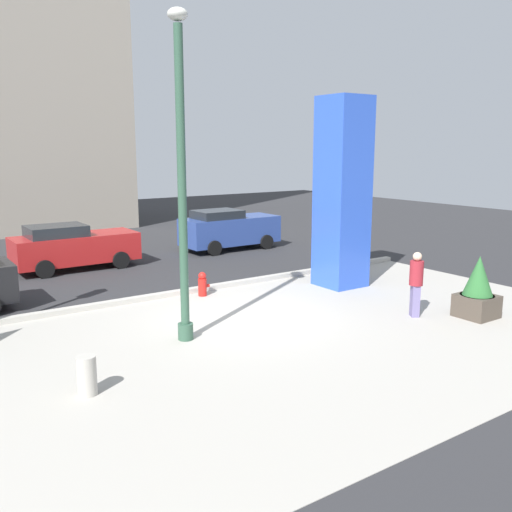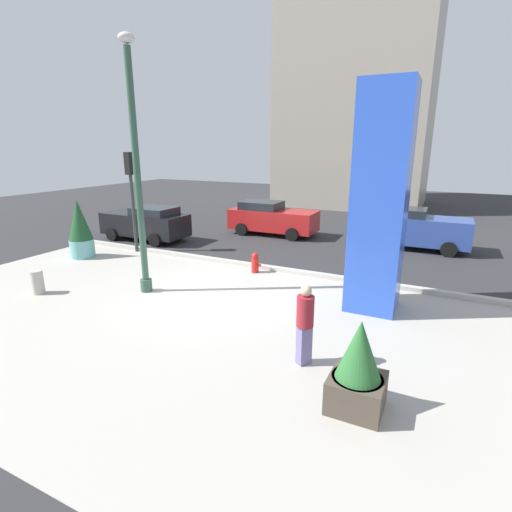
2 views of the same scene
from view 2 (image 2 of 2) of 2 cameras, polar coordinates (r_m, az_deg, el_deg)
The scene contains 14 objects.
ground_plane at distance 15.48m, azimuth 1.35°, elevation -0.87°, with size 60.00×60.00×0.00m, color #2D2D30.
plaza_pavement at distance 10.68m, azimuth -12.53°, elevation -9.18°, with size 18.00×10.00×0.02m, color #ADA89E.
curb_strip at distance 14.70m, azimuth -0.10°, elevation -1.46°, with size 18.00×0.24×0.16m, color #B7B2A8.
lamp_post at distance 12.13m, azimuth -16.95°, elevation 11.14°, with size 0.44×0.44×7.36m.
art_pillar_blue at distance 10.91m, azimuth 17.68°, elevation 7.56°, with size 1.35×1.35×6.03m, color blue.
potted_plant_curbside at distance 17.39m, azimuth -24.33°, elevation 3.54°, with size 0.96×0.96×2.37m.
potted_plant_by_pillar at distance 7.15m, azimuth 14.70°, elevation -15.76°, with size 0.93×0.93×1.67m.
fire_hydrant at distance 14.08m, azimuth -0.13°, elevation -1.01°, with size 0.36×0.26×0.75m.
concrete_bollard at distance 13.85m, azimuth -29.31°, elevation -3.37°, with size 0.36×0.36×0.75m, color #B2ADA3.
traffic_light_far_side at distance 17.30m, azimuth -17.76°, elevation 9.83°, with size 0.28×0.42×4.20m.
car_intersection at distance 19.67m, azimuth -15.78°, elevation 4.68°, with size 4.30×1.97×1.65m.
car_far_lane at distance 18.71m, azimuth 22.26°, elevation 3.75°, with size 4.36×1.98×1.78m.
car_passing_lane at distance 20.18m, azimuth 2.31°, elevation 5.56°, with size 4.46×2.02×1.69m.
pedestrian_by_curb at distance 8.17m, azimuth 7.16°, elevation -9.40°, with size 0.50×0.50×1.76m.
Camera 2 is at (6.22, -9.45, 4.45)m, focal length 27.36 mm.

